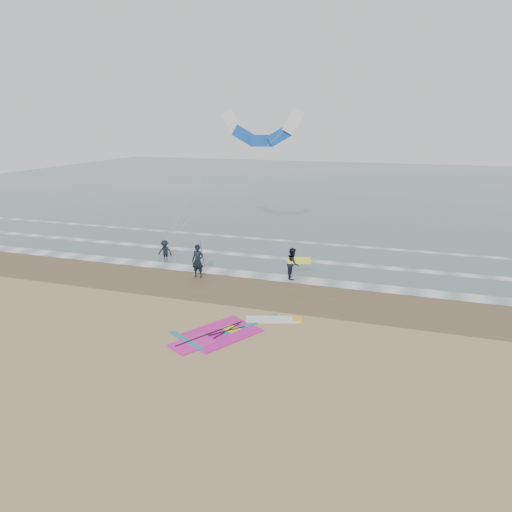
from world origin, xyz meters
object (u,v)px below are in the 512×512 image
(person_wading, at_px, (165,246))
(person_standing, at_px, (198,261))
(surf_kite, at_px, (261,132))
(windsurf_rig, at_px, (236,330))
(person_walking, at_px, (293,263))

(person_wading, bearing_deg, person_standing, -39.18)
(person_standing, height_order, surf_kite, surf_kite)
(windsurf_rig, height_order, person_walking, person_walking)
(windsurf_rig, xyz_separation_m, surf_kite, (-3.05, 13.37, 7.97))
(person_standing, bearing_deg, person_walking, 15.90)
(windsurf_rig, distance_m, person_standing, 7.48)
(person_walking, bearing_deg, person_wading, 66.22)
(person_wading, xyz_separation_m, surf_kite, (5.23, 4.52, 7.24))
(person_standing, xyz_separation_m, person_wading, (-3.77, 2.96, -0.21))
(windsurf_rig, xyz_separation_m, person_standing, (-4.51, 5.89, 0.94))
(person_walking, relative_size, surf_kite, 0.21)
(person_standing, bearing_deg, windsurf_rig, -52.36)
(person_walking, bearing_deg, surf_kite, 17.69)
(surf_kite, bearing_deg, person_wading, -139.18)
(windsurf_rig, height_order, person_standing, person_standing)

